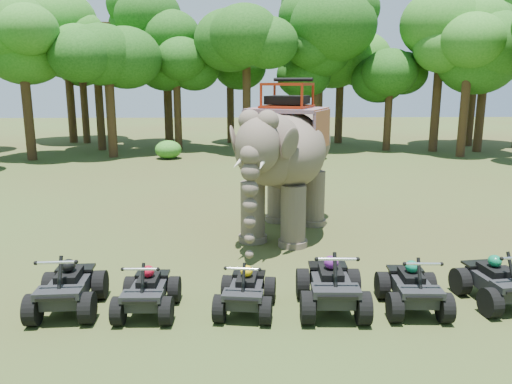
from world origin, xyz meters
TOP-DOWN VIEW (x-y plane):
  - ground at (0.00, 0.00)m, footprint 110.00×110.00m
  - elephant at (0.98, 3.87)m, footprint 4.43×6.14m
  - atv_0 at (-3.95, -1.47)m, footprint 1.38×1.83m
  - atv_1 at (-2.30, -1.60)m, footprint 1.20×1.62m
  - atv_2 at (-0.29, -1.60)m, footprint 1.34×1.70m
  - atv_3 at (1.48, -1.59)m, footprint 1.43×1.91m
  - atv_4 at (3.16, -1.61)m, footprint 1.30×1.73m
  - atv_5 at (5.05, -1.38)m, footprint 1.45×1.85m
  - tree_0 at (0.00, 22.22)m, footprint 5.51×5.51m
  - tree_1 at (4.79, 23.77)m, footprint 5.35×5.35m
  - tree_2 at (9.62, 22.80)m, footprint 4.75×4.75m
  - tree_3 at (13.43, 19.66)m, footprint 5.46×5.46m
  - tree_26 at (-13.03, 19.14)m, footprint 6.16×6.16m
  - tree_27 at (-8.40, 20.16)m, footprint 6.28×6.28m
  - tree_28 at (-4.70, 23.37)m, footprint 4.88×4.88m
  - tree_29 at (16.31, 25.05)m, footprint 7.57×7.57m
  - tree_30 at (-13.41, 27.96)m, footprint 7.17×7.17m
  - tree_31 at (15.57, 21.96)m, footprint 6.32×6.32m
  - tree_33 at (-12.26, 27.55)m, footprint 5.45×5.45m
  - tree_34 at (7.10, 27.10)m, footprint 6.57×6.57m
  - tree_36 at (-10.00, 23.48)m, footprint 5.66×5.66m
  - tree_37 at (-5.70, 25.90)m, footprint 7.31×7.31m
  - tree_38 at (-1.19, 27.55)m, footprint 5.72×5.72m
  - tree_39 at (5.08, 24.43)m, footprint 7.47×7.47m
  - tree_40 at (12.63, 22.17)m, footprint 6.48×6.48m

SIDE VIEW (x-z plane):
  - ground at x=0.00m, z-range 0.00..0.00m
  - atv_2 at x=-0.29m, z-range 0.00..1.16m
  - atv_1 at x=-2.30m, z-range 0.00..1.18m
  - atv_4 at x=3.16m, z-range 0.00..1.24m
  - atv_5 at x=5.05m, z-range 0.00..1.26m
  - atv_0 at x=-3.95m, z-range 0.00..1.31m
  - atv_3 at x=1.48m, z-range 0.00..1.37m
  - elephant at x=0.98m, z-range 0.00..4.72m
  - tree_2 at x=9.62m, z-range 0.00..6.78m
  - tree_28 at x=-4.70m, z-range 0.00..6.97m
  - tree_1 at x=4.79m, z-range 0.00..7.65m
  - tree_33 at x=-12.26m, z-range 0.00..7.79m
  - tree_3 at x=13.43m, z-range 0.00..7.79m
  - tree_0 at x=0.00m, z-range 0.00..7.88m
  - tree_36 at x=-10.00m, z-range 0.00..8.08m
  - tree_38 at x=-1.19m, z-range 0.00..8.17m
  - tree_26 at x=-13.03m, z-range 0.00..8.80m
  - tree_27 at x=-8.40m, z-range 0.00..8.97m
  - tree_31 at x=15.57m, z-range 0.00..9.03m
  - tree_40 at x=12.63m, z-range 0.00..9.26m
  - tree_34 at x=7.10m, z-range 0.00..9.39m
  - tree_30 at x=-13.41m, z-range 0.00..10.24m
  - tree_37 at x=-5.70m, z-range 0.00..10.44m
  - tree_39 at x=5.08m, z-range 0.00..10.67m
  - tree_29 at x=16.31m, z-range 0.00..10.82m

